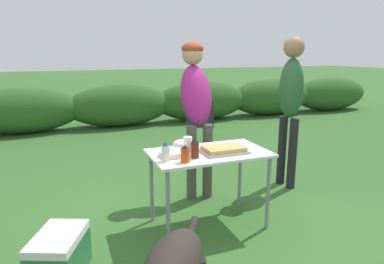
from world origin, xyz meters
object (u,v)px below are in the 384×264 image
plate_stack (173,153)px  bbq_sauce_bottle (195,148)px  cooler_box (59,255)px  mixing_bowl (182,144)px  mayo_bottle (166,152)px  camp_chair_green_behind_table (199,121)px  standing_person_with_beanie (291,96)px  paper_cup_stack (188,145)px  folding_table (209,160)px  food_tray (224,149)px  hot_sauce_bottle (185,154)px  standing_person_in_red_jacket (196,100)px  ketchup_bottle (195,147)px

plate_stack → bbq_sauce_bottle: 0.22m
cooler_box → mixing_bowl: bearing=-43.3°
mayo_bottle → camp_chair_green_behind_table: (1.45, 2.75, -0.35)m
standing_person_with_beanie → camp_chair_green_behind_table: bearing=-179.2°
plate_stack → paper_cup_stack: size_ratio=1.64×
folding_table → camp_chair_green_behind_table: 2.82m
food_tray → hot_sauce_bottle: hot_sauce_bottle is taller
paper_cup_stack → bbq_sauce_bottle: bearing=-90.7°
mayo_bottle → standing_person_in_red_jacket: (0.63, 0.87, 0.30)m
plate_stack → mixing_bowl: bearing=49.7°
mixing_bowl → camp_chair_green_behind_table: bearing=64.0°
food_tray → mayo_bottle: bearing=-174.1°
folding_table → standing_person_with_beanie: bearing=23.3°
mixing_bowl → paper_cup_stack: 0.14m
folding_table → cooler_box: size_ratio=1.94×
cooler_box → food_tray: bearing=-57.2°
standing_person_with_beanie → paper_cup_stack: bearing=-79.5°
food_tray → paper_cup_stack: 0.34m
mixing_bowl → standing_person_with_beanie: size_ratio=0.11×
food_tray → standing_person_with_beanie: size_ratio=0.23×
ketchup_bottle → standing_person_in_red_jacket: bearing=67.4°
food_tray → mayo_bottle: size_ratio=2.43×
mayo_bottle → camp_chair_green_behind_table: size_ratio=0.21×
food_tray → paper_cup_stack: size_ratio=2.80×
plate_stack → bbq_sauce_bottle: bearing=-38.3°
mayo_bottle → cooler_box: bearing=-167.8°
mixing_bowl → cooler_box: bearing=-156.3°
standing_person_in_red_jacket → mixing_bowl: bearing=-119.9°
folding_table → mayo_bottle: size_ratio=6.43×
mixing_bowl → standing_person_in_red_jacket: (0.36, 0.55, 0.34)m
folding_table → standing_person_in_red_jacket: bearing=77.2°
plate_stack → cooler_box: size_ratio=0.43×
mayo_bottle → hot_sauce_bottle: size_ratio=1.12×
camp_chair_green_behind_table → standing_person_with_beanie: bearing=-61.3°
folding_table → mixing_bowl: 0.30m
plate_stack → standing_person_in_red_jacket: 0.98m
plate_stack → mayo_bottle: bearing=-129.1°
food_tray → camp_chair_green_behind_table: bearing=72.1°
mixing_bowl → mayo_bottle: 0.41m
standing_person_in_red_jacket → camp_chair_green_behind_table: bearing=69.8°
food_tray → standing_person_with_beanie: (1.19, 0.62, 0.37)m
food_tray → cooler_box: food_tray is taller
hot_sauce_bottle → standing_person_with_beanie: 1.83m
mixing_bowl → cooler_box: mixing_bowl is taller
paper_cup_stack → cooler_box: size_ratio=0.26×
folding_table → plate_stack: 0.37m
bbq_sauce_bottle → folding_table: bearing=32.7°
bbq_sauce_bottle → standing_person_in_red_jacket: (0.36, 0.87, 0.30)m
hot_sauce_bottle → standing_person_with_beanie: bearing=25.4°
paper_cup_stack → ketchup_bottle: 0.10m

